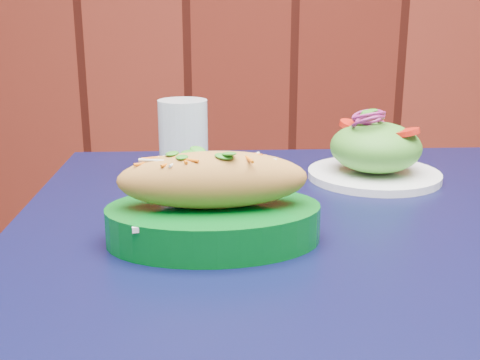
{
  "coord_description": "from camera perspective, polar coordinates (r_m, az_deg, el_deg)",
  "views": [
    {
      "loc": [
        0.23,
        0.71,
        1.01
      ],
      "look_at": [
        0.22,
        1.42,
        0.81
      ],
      "focal_mm": 45.0,
      "sensor_mm": 36.0,
      "label": 1
    }
  ],
  "objects": [
    {
      "name": "cafe_table",
      "position": [
        0.81,
        7.76,
        -9.63
      ],
      "size": [
        0.85,
        0.85,
        0.75
      ],
      "rotation": [
        0.0,
        0.0,
        0.07
      ],
      "color": "black",
      "rests_on": "ground"
    },
    {
      "name": "salad_plate",
      "position": [
        0.97,
        12.7,
        2.55
      ],
      "size": [
        0.21,
        0.21,
        0.11
      ],
      "rotation": [
        0.0,
        0.0,
        0.43
      ],
      "color": "white",
      "rests_on": "cafe_table"
    },
    {
      "name": "water_glass",
      "position": [
        0.95,
        -5.39,
        3.84
      ],
      "size": [
        0.08,
        0.08,
        0.13
      ],
      "primitive_type": "cylinder",
      "color": "silver",
      "rests_on": "cafe_table"
    },
    {
      "name": "banh_mi_basket",
      "position": [
        0.69,
        -2.55,
        -2.34
      ],
      "size": [
        0.26,
        0.19,
        0.12
      ],
      "rotation": [
        0.0,
        0.0,
        0.1
      ],
      "color": "#025916",
      "rests_on": "cafe_table"
    }
  ]
}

